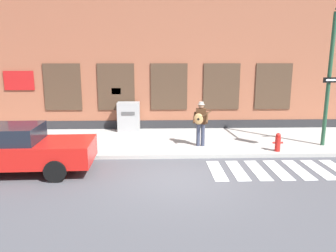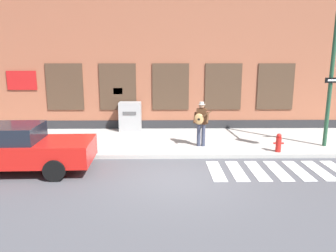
{
  "view_description": "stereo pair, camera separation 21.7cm",
  "coord_description": "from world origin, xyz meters",
  "px_view_note": "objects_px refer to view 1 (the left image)",
  "views": [
    {
      "loc": [
        -0.56,
        -9.35,
        3.65
      ],
      "look_at": [
        -0.18,
        2.27,
        1.15
      ],
      "focal_mm": 35.0,
      "sensor_mm": 36.0,
      "label": 1
    },
    {
      "loc": [
        -0.35,
        -9.35,
        3.65
      ],
      "look_at": [
        -0.18,
        2.27,
        1.15
      ],
      "focal_mm": 35.0,
      "sensor_mm": 36.0,
      "label": 2
    }
  ],
  "objects_px": {
    "red_car": "(17,149)",
    "busker": "(200,121)",
    "fire_hydrant": "(278,142)",
    "utility_box": "(129,117)"
  },
  "relations": [
    {
      "from": "utility_box",
      "to": "fire_hydrant",
      "type": "xyz_separation_m",
      "value": [
        5.85,
        -3.64,
        -0.34
      ]
    },
    {
      "from": "busker",
      "to": "utility_box",
      "type": "distance_m",
      "value": 4.15
    },
    {
      "from": "busker",
      "to": "red_car",
      "type": "bearing_deg",
      "value": -158.36
    },
    {
      "from": "fire_hydrant",
      "to": "utility_box",
      "type": "bearing_deg",
      "value": 148.13
    },
    {
      "from": "red_car",
      "to": "busker",
      "type": "xyz_separation_m",
      "value": [
        6.11,
        2.42,
        0.38
      ]
    },
    {
      "from": "busker",
      "to": "fire_hydrant",
      "type": "relative_size",
      "value": 2.51
    },
    {
      "from": "red_car",
      "to": "busker",
      "type": "height_order",
      "value": "busker"
    },
    {
      "from": "busker",
      "to": "fire_hydrant",
      "type": "xyz_separation_m",
      "value": [
        2.81,
        -0.83,
        -0.66
      ]
    },
    {
      "from": "red_car",
      "to": "utility_box",
      "type": "bearing_deg",
      "value": 59.65
    },
    {
      "from": "red_car",
      "to": "fire_hydrant",
      "type": "height_order",
      "value": "red_car"
    }
  ]
}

